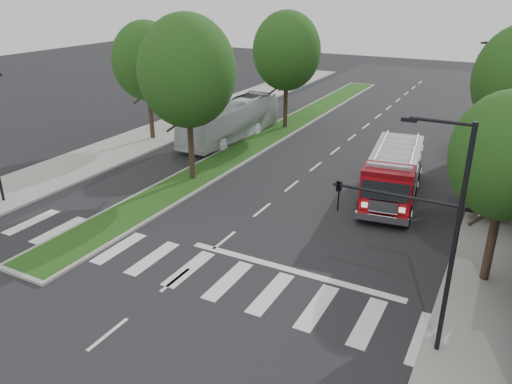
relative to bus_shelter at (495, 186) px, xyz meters
The scene contains 12 objects.
ground 14.00m from the bus_shelter, 143.97° to the right, with size 140.00×140.00×0.00m, color black.
sidewalk_left 25.84m from the bus_shelter, behind, with size 5.00×80.00×0.15m, color gray.
median 19.92m from the bus_shelter, 150.20° to the left, with size 3.00×50.00×0.15m.
bus_shelter is the anchor object (origin of this frame).
tree_right_near 7.06m from the bus_shelter, 87.21° to the right, with size 4.40×4.40×8.05m.
tree_median_near 17.98m from the bus_shelter, behind, with size 5.80×5.80×10.16m.
tree_median_far 21.36m from the bus_shelter, 145.43° to the left, with size 5.60×5.60×9.72m.
tree_left_mid 25.82m from the bus_shelter, behind, with size 5.20×5.20×9.16m.
streetlight_right_near 12.05m from the bus_shelter, 97.76° to the right, with size 4.08×0.22×8.00m.
streetlight_right_far 12.13m from the bus_shelter, 94.11° to the left, with size 2.11×0.20×8.00m.
fire_engine 5.43m from the bus_shelter, behind, with size 3.74×9.15×3.08m.
city_bus 20.88m from the bus_shelter, 160.69° to the left, with size 2.60×11.09×3.09m, color silver.
Camera 1 is at (11.42, -18.29, 11.52)m, focal length 35.00 mm.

